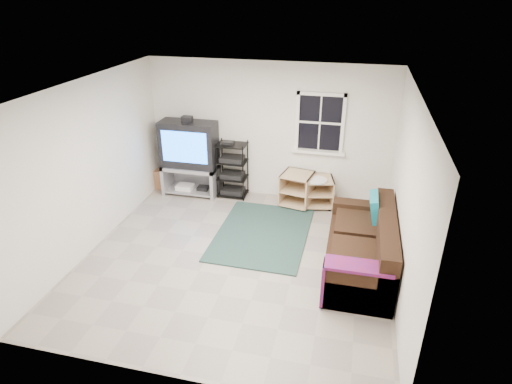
% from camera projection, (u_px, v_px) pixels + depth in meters
% --- Properties ---
extents(room, '(4.60, 4.62, 4.60)m').
position_uv_depth(room, '(320.00, 127.00, 7.72)').
color(room, gray).
rests_on(room, ground).
extents(tv_unit, '(1.08, 0.54, 1.59)m').
position_uv_depth(tv_unit, '(190.00, 152.00, 8.27)').
color(tv_unit, gray).
rests_on(tv_unit, ground).
extents(av_rack, '(0.56, 0.41, 1.12)m').
position_uv_depth(av_rack, '(233.00, 173.00, 8.32)').
color(av_rack, black).
rests_on(av_rack, ground).
extents(side_table_left, '(0.64, 0.64, 0.65)m').
position_uv_depth(side_table_left, '(298.00, 188.00, 8.05)').
color(side_table_left, tan).
rests_on(side_table_left, ground).
extents(side_table_right, '(0.61, 0.61, 0.60)m').
position_uv_depth(side_table_right, '(318.00, 189.00, 8.02)').
color(side_table_right, tan).
rests_on(side_table_right, ground).
extents(sofa, '(0.92, 2.08, 0.95)m').
position_uv_depth(sofa, '(363.00, 249.00, 6.20)').
color(sofa, black).
rests_on(sofa, ground).
extents(shag_rug, '(1.52, 2.07, 0.02)m').
position_uv_depth(shag_rug, '(262.00, 233.00, 7.21)').
color(shag_rug, black).
rests_on(shag_rug, ground).
extents(paper_bag, '(0.29, 0.19, 0.40)m').
position_uv_depth(paper_bag, '(162.00, 179.00, 8.75)').
color(paper_bag, '#A56E49').
rests_on(paper_bag, ground).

